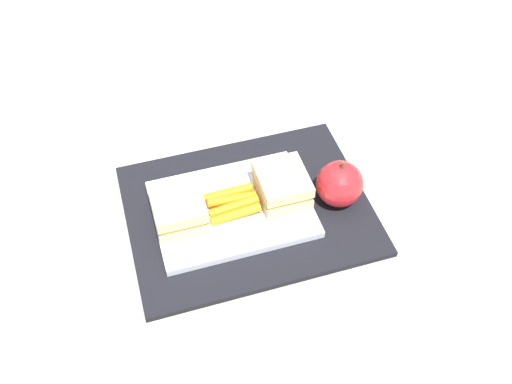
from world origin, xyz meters
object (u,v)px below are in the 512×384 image
Objects in this scene: sandwich_half_left at (179,209)px; sandwich_half_right at (282,185)px; carrot_sticks_bundle at (232,203)px; apple at (339,184)px; food_tray at (232,209)px.

sandwich_half_right is at bearing 0.00° from sandwich_half_left.
apple is (0.16, -0.02, 0.02)m from carrot_sticks_bundle.
apple is at bearing -5.63° from sandwich_half_left.
sandwich_half_right is 1.03× the size of carrot_sticks_bundle.
food_tray is at bearing 171.65° from apple.
carrot_sticks_bundle is at bearing 0.14° from sandwich_half_left.
apple is at bearing -8.35° from food_tray.
sandwich_half_left reaches higher than carrot_sticks_bundle.
sandwich_half_right is 0.99× the size of apple.
carrot_sticks_bundle is 0.96× the size of apple.
carrot_sticks_bundle is at bearing 10.32° from food_tray.
sandwich_half_left is 0.08m from carrot_sticks_bundle.
apple reaches higher than food_tray.
carrot_sticks_bundle is 0.16m from apple.
carrot_sticks_bundle is (-0.08, 0.00, -0.01)m from sandwich_half_right.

